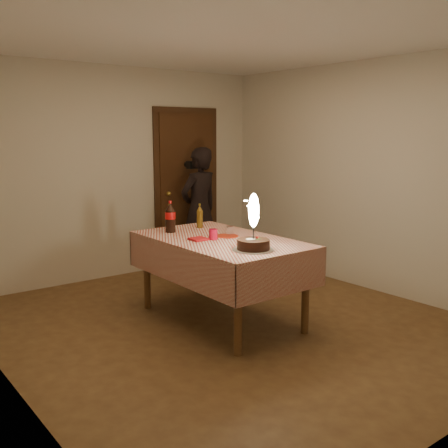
{
  "coord_description": "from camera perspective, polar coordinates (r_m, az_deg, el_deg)",
  "views": [
    {
      "loc": [
        -2.94,
        -3.71,
        1.79
      ],
      "look_at": [
        0.0,
        0.1,
        0.95
      ],
      "focal_mm": 42.0,
      "sensor_mm": 36.0,
      "label": 1
    }
  ],
  "objects": [
    {
      "name": "napkin_stack",
      "position": [
        4.88,
        -2.79,
        -1.65
      ],
      "size": [
        0.15,
        0.15,
        0.02
      ],
      "primitive_type": "cube",
      "color": "#A71316",
      "rests_on": "dining_table"
    },
    {
      "name": "room_shell",
      "position": [
        4.81,
        0.49,
        8.28
      ],
      "size": [
        4.04,
        4.54,
        2.62
      ],
      "color": "beige",
      "rests_on": "ground"
    },
    {
      "name": "amber_bottle_right",
      "position": [
        5.5,
        -2.66,
        0.81
      ],
      "size": [
        0.06,
        0.06,
        0.26
      ],
      "color": "#5C3F0F",
      "rests_on": "dining_table"
    },
    {
      "name": "birthday_cake",
      "position": [
        4.45,
        3.22,
        -1.36
      ],
      "size": [
        0.35,
        0.35,
        0.49
      ],
      "color": "white",
      "rests_on": "dining_table"
    },
    {
      "name": "red_plate",
      "position": [
        5.05,
        0.33,
        -1.31
      ],
      "size": [
        0.22,
        0.22,
        0.01
      ],
      "primitive_type": "cylinder",
      "color": "#B7230C",
      "rests_on": "dining_table"
    },
    {
      "name": "red_cup",
      "position": [
        4.89,
        -1.18,
        -1.13
      ],
      "size": [
        0.08,
        0.08,
        0.1
      ],
      "primitive_type": "cylinder",
      "color": "#B10C27",
      "rests_on": "dining_table"
    },
    {
      "name": "amber_bottle_left",
      "position": [
        5.49,
        -5.96,
        0.76
      ],
      "size": [
        0.06,
        0.06,
        0.26
      ],
      "color": "#5C3F0F",
      "rests_on": "dining_table"
    },
    {
      "name": "dining_table",
      "position": [
        4.97,
        -0.35,
        -2.79
      ],
      "size": [
        1.02,
        1.72,
        0.8
      ],
      "color": "brown",
      "rests_on": "ground"
    },
    {
      "name": "clear_cup",
      "position": [
        5.09,
        0.64,
        -0.76
      ],
      "size": [
        0.07,
        0.07,
        0.09
      ],
      "primitive_type": "cylinder",
      "color": "white",
      "rests_on": "dining_table"
    },
    {
      "name": "photographer",
      "position": [
        6.85,
        -2.7,
        1.64
      ],
      "size": [
        0.64,
        0.48,
        1.61
      ],
      "color": "black",
      "rests_on": "ground"
    },
    {
      "name": "cola_bottle",
      "position": [
        5.27,
        -5.87,
        0.75
      ],
      "size": [
        0.1,
        0.1,
        0.32
      ],
      "color": "black",
      "rests_on": "dining_table"
    },
    {
      "name": "ground",
      "position": [
        5.06,
        0.7,
        -10.82
      ],
      "size": [
        4.0,
        4.5,
        0.01
      ],
      "primitive_type": "cube",
      "color": "brown",
      "rests_on": "ground"
    }
  ]
}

